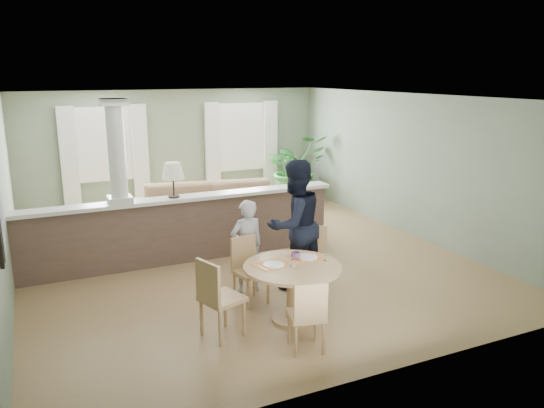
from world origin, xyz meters
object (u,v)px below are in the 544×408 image
chair_far_boy (248,266)px  man_person (295,225)px  dining_table (292,277)px  child_person (247,246)px  sofa (212,210)px  chair_near (308,313)px  houseplant (295,168)px  chair_far_man (311,256)px  chair_side (217,295)px

chair_far_boy → man_person: bearing=1.1°
dining_table → child_person: bearing=98.8°
sofa → child_person: child_person is taller
chair_near → man_person: (0.73, 1.76, 0.47)m
houseplant → chair_far_man: houseplant is taller
houseplant → man_person: (-2.44, -4.73, 0.12)m
chair_far_boy → child_person: size_ratio=0.67×
chair_far_man → chair_side: chair_side is taller
chair_far_man → chair_side: (-1.69, -0.78, 0.02)m
chair_far_man → houseplant: bearing=103.0°
houseplant → child_person: houseplant is taller
chair_side → houseplant: bearing=-53.5°
houseplant → chair_side: houseplant is taller
dining_table → chair_near: 0.82m
chair_near → child_person: size_ratio=0.64×
dining_table → man_person: size_ratio=0.65×
houseplant → child_person: size_ratio=1.21×
man_person → chair_side: bearing=19.9°
houseplant → chair_near: houseplant is taller
dining_table → man_person: man_person is taller
houseplant → child_person: 5.58m
sofa → dining_table: size_ratio=2.67×
sofa → chair_far_man: size_ratio=3.45×
child_person → man_person: size_ratio=0.72×
chair_near → chair_far_boy: bearing=-73.8°
dining_table → houseplant: bearing=62.5°
chair_far_boy → chair_side: size_ratio=0.92×
houseplant → chair_far_man: bearing=-114.8°
chair_near → houseplant: bearing=-102.6°
houseplant → dining_table: 6.43m
sofa → dining_table: sofa is taller
sofa → chair_far_boy: size_ratio=3.61×
man_person → houseplant: bearing=-130.9°
sofa → chair_far_boy: sofa is taller
chair_far_boy → chair_near: bearing=-99.0°
chair_side → sofa: bearing=-36.5°
chair_near → chair_side: chair_side is taller
dining_table → chair_near: (-0.20, -0.79, -0.11)m
chair_far_boy → chair_near: 1.58m
chair_side → chair_far_boy: bearing=-60.2°
chair_near → sofa: bearing=-82.3°
chair_far_boy → child_person: bearing=58.8°
dining_table → chair_near: bearing=-104.5°
houseplant → chair_far_boy: 5.90m
dining_table → chair_side: size_ratio=1.24×
chair_far_boy → chair_far_man: chair_far_man is taller
chair_near → chair_side: 1.10m
dining_table → chair_far_man: chair_far_man is taller
houseplant → dining_table: bearing=-117.5°
man_person → child_person: bearing=-23.5°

